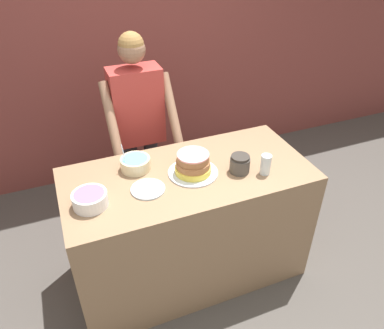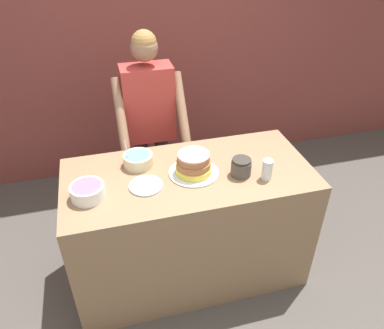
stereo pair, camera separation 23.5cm
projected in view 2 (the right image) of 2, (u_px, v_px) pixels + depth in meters
ground_plane at (203, 309)px, 2.65m from camera, size 14.00×14.00×0.00m
wall_back at (146, 45)px, 3.47m from camera, size 10.00×0.05×2.60m
counter at (189, 225)px, 2.69m from camera, size 1.63×0.76×0.92m
person_baker at (149, 115)px, 2.95m from camera, size 0.53×0.46×1.65m
cake at (194, 165)px, 2.39m from camera, size 0.33×0.33×0.15m
frosting_bowl_blue at (138, 159)px, 2.48m from camera, size 0.20×0.20×0.19m
frosting_bowl_purple at (88, 191)px, 2.20m from camera, size 0.20×0.20×0.09m
drinking_glass at (267, 170)px, 2.34m from camera, size 0.07×0.07×0.14m
ceramic_plate at (146, 186)px, 2.31m from camera, size 0.21×0.21×0.01m
stoneware_jar at (241, 167)px, 2.38m from camera, size 0.13×0.13×0.12m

